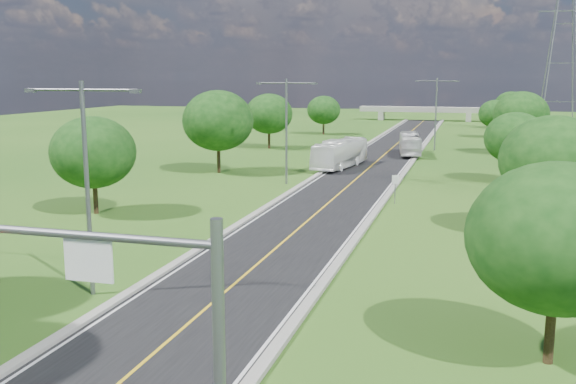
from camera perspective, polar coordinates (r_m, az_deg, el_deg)
name	(u,v)px	position (r m, az deg, el deg)	size (l,w,h in m)	color
ground	(372,166)	(74.95, 7.48, 2.33)	(260.00, 260.00, 0.00)	#235016
road	(379,159)	(80.83, 8.13, 2.91)	(8.00, 150.00, 0.06)	black
curb_left	(346,157)	(81.51, 5.17, 3.09)	(0.50, 150.00, 0.22)	gray
curb_right	(414,160)	(80.35, 11.13, 2.84)	(0.50, 150.00, 0.22)	gray
signal_mast	(133,310)	(15.35, -13.65, -10.20)	(8.54, 0.33, 7.20)	slate
speed_limit_sign	(395,184)	(52.45, 9.51, 0.67)	(0.55, 0.09, 2.40)	slate
overpass	(424,110)	(154.02, 12.03, 7.12)	(30.00, 3.00, 3.20)	gray
streetlight_near_left	(86,170)	(30.87, -17.50, 1.86)	(5.90, 0.25, 10.00)	slate
streetlight_mid_left	(286,122)	(61.00, -0.15, 6.24)	(5.90, 0.25, 10.00)	slate
streetlight_far_right	(436,108)	(91.67, 13.03, 7.32)	(5.90, 0.25, 10.00)	slate
power_tower_far	(562,55)	(129.37, 23.17, 11.12)	(9.00, 6.40, 28.00)	slate
tree_lb	(93,152)	(49.75, -16.94, 3.39)	(6.30, 6.30, 7.33)	black
tree_lc	(218,121)	(68.70, -6.24, 6.32)	(7.56, 7.56, 8.79)	black
tree_ld	(269,114)	(91.95, -1.70, 6.97)	(6.72, 6.72, 7.82)	black
tree_le	(324,110)	(114.46, 3.19, 7.29)	(5.88, 5.88, 6.84)	black
tree_ra	(557,238)	(24.27, 22.81, -3.79)	(6.30, 6.30, 7.33)	black
tree_rb	(553,160)	(44.04, 22.50, 2.63)	(6.72, 6.72, 7.82)	black
tree_rc	(515,138)	(65.82, 19.55, 4.54)	(5.88, 5.88, 6.84)	black
tree_rd	(521,115)	(89.77, 20.00, 6.48)	(7.14, 7.14, 8.30)	black
tree_re	(495,114)	(113.66, 17.92, 6.63)	(5.46, 5.46, 6.35)	black
tree_rf	(511,105)	(133.74, 19.21, 7.30)	(6.30, 6.30, 7.33)	black
bus_outbound	(410,144)	(85.60, 10.78, 4.23)	(2.42, 10.35, 2.88)	silver
bus_inbound	(340,153)	(72.46, 4.66, 3.43)	(2.67, 11.43, 3.18)	white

